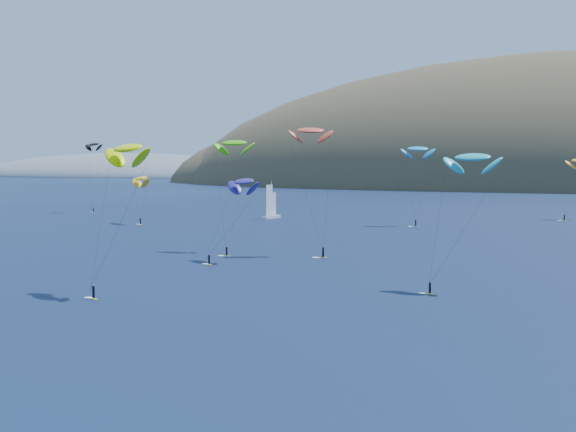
# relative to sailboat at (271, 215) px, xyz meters

# --- Properties ---
(headland) EXTENTS (460.00, 250.00, 60.00)m
(headland) POSITION_rel_sailboat_xyz_m (-393.48, 561.16, -4.31)
(headland) COLOR slate
(headland) RESTS_ON ground
(sailboat) EXTENTS (9.57, 8.19, 11.59)m
(sailboat) POSITION_rel_sailboat_xyz_m (0.00, 0.00, 0.00)
(sailboat) COLOR silver
(sailboat) RESTS_ON ground
(kitesurfer_1) EXTENTS (9.36, 8.83, 15.04)m
(kitesurfer_1) POSITION_rel_sailboat_xyz_m (-25.91, -31.35, 11.66)
(kitesurfer_1) COLOR yellow
(kitesurfer_1) RESTS_ON ground
(kitesurfer_2) EXTENTS (9.28, 10.40, 21.55)m
(kitesurfer_2) POSITION_rel_sailboat_xyz_m (36.01, -132.64, 18.20)
(kitesurfer_2) COLOR yellow
(kitesurfer_2) RESTS_ON ground
(kitesurfer_3) EXTENTS (8.20, 12.66, 23.18)m
(kitesurfer_3) POSITION_rel_sailboat_xyz_m (27.09, -81.66, 20.00)
(kitesurfer_3) COLOR yellow
(kitesurfer_3) RESTS_ON ground
(kitesurfer_4) EXTENTS (9.59, 9.03, 23.19)m
(kitesurfer_4) POSITION_rel_sailboat_xyz_m (46.97, -8.79, 19.76)
(kitesurfer_4) COLOR yellow
(kitesurfer_4) RESTS_ON ground
(kitesurfer_5) EXTENTS (8.86, 9.26, 20.13)m
(kitesurfer_5) POSITION_rel_sailboat_xyz_m (77.92, -112.86, 17.02)
(kitesurfer_5) COLOR yellow
(kitesurfer_5) RESTS_ON ground
(kitesurfer_9) EXTENTS (9.40, 8.92, 25.36)m
(kitesurfer_9) POSITION_rel_sailboat_xyz_m (43.32, -82.61, 22.12)
(kitesurfer_9) COLOR yellow
(kitesurfer_9) RESTS_ON ground
(kitesurfer_10) EXTENTS (8.50, 11.79, 16.04)m
(kitesurfer_10) POSITION_rel_sailboat_xyz_m (35.81, -96.08, 12.90)
(kitesurfer_10) COLOR yellow
(kitesurfer_10) RESTS_ON ground
(kitesurfer_12) EXTENTS (8.06, 6.27, 25.18)m
(kitesurfer_12) POSITION_rel_sailboat_xyz_m (-68.61, 6.85, 22.10)
(kitesurfer_12) COLOR yellow
(kitesurfer_12) RESTS_ON ground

